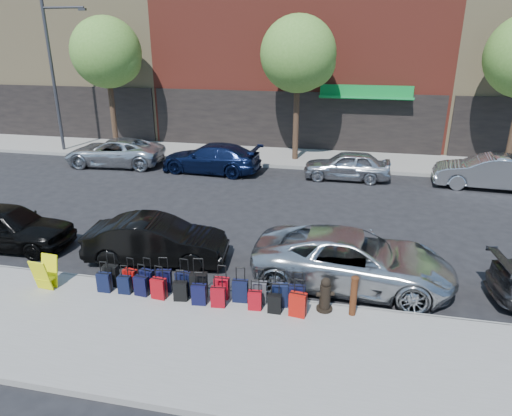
% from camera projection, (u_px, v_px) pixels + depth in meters
% --- Properties ---
extents(ground, '(120.00, 120.00, 0.00)m').
position_uv_depth(ground, '(245.00, 228.00, 16.12)').
color(ground, black).
rests_on(ground, ground).
extents(sidewalk_near, '(60.00, 4.00, 0.15)m').
position_uv_depth(sidewalk_near, '(177.00, 338.00, 10.15)').
color(sidewalk_near, gray).
rests_on(sidewalk_near, ground).
extents(sidewalk_far, '(60.00, 4.00, 0.15)m').
position_uv_depth(sidewalk_far, '(287.00, 157.00, 25.23)').
color(sidewalk_far, gray).
rests_on(sidewalk_far, ground).
extents(curb_near, '(60.00, 0.08, 0.15)m').
position_uv_depth(curb_near, '(206.00, 292.00, 12.00)').
color(curb_near, gray).
rests_on(curb_near, ground).
extents(curb_far, '(60.00, 0.08, 0.15)m').
position_uv_depth(curb_far, '(281.00, 167.00, 23.39)').
color(curb_far, gray).
rests_on(curb_far, ground).
extents(building_left, '(15.00, 12.12, 16.00)m').
position_uv_depth(building_left, '(86.00, 12.00, 32.87)').
color(building_left, '#9A865E').
rests_on(building_left, ground).
extents(tree_left, '(3.80, 3.80, 7.27)m').
position_uv_depth(tree_left, '(109.00, 55.00, 24.82)').
color(tree_left, black).
rests_on(tree_left, sidewalk_far).
extents(tree_center, '(3.80, 3.80, 7.27)m').
position_uv_depth(tree_center, '(301.00, 56.00, 22.75)').
color(tree_center, black).
rests_on(tree_center, sidewalk_far).
extents(streetlight, '(2.59, 0.18, 8.00)m').
position_uv_depth(streetlight, '(55.00, 69.00, 25.02)').
color(streetlight, '#333338').
rests_on(streetlight, sidewalk_far).
extents(suitcase_front_0, '(0.39, 0.22, 0.93)m').
position_uv_depth(suitcase_front_0, '(111.00, 275.00, 12.08)').
color(suitcase_front_0, black).
rests_on(suitcase_front_0, sidewalk_near).
extents(suitcase_front_1, '(0.38, 0.25, 0.85)m').
position_uv_depth(suitcase_front_1, '(131.00, 279.00, 11.96)').
color(suitcase_front_1, '#9D0D0A').
rests_on(suitcase_front_1, sidewalk_near).
extents(suitcase_front_2, '(0.39, 0.25, 0.89)m').
position_uv_depth(suitcase_front_2, '(147.00, 280.00, 11.89)').
color(suitcase_front_2, black).
rests_on(suitcase_front_2, sidewalk_near).
extents(suitcase_front_3, '(0.42, 0.28, 0.94)m').
position_uv_depth(suitcase_front_3, '(164.00, 280.00, 11.82)').
color(suitcase_front_3, black).
rests_on(suitcase_front_3, sidewalk_near).
extents(suitcase_front_4, '(0.42, 0.26, 0.96)m').
position_uv_depth(suitcase_front_4, '(184.00, 283.00, 11.69)').
color(suitcase_front_4, black).
rests_on(suitcase_front_4, sidewalk_near).
extents(suitcase_front_5, '(0.47, 0.31, 1.05)m').
position_uv_depth(suitcase_front_5, '(199.00, 285.00, 11.54)').
color(suitcase_front_5, black).
rests_on(suitcase_front_5, sidewalk_near).
extents(suitcase_front_6, '(0.37, 0.21, 0.90)m').
position_uv_depth(suitcase_front_6, '(222.00, 288.00, 11.49)').
color(suitcase_front_6, '#9C0A16').
rests_on(suitcase_front_6, sidewalk_near).
extents(suitcase_front_7, '(0.40, 0.24, 0.92)m').
position_uv_depth(suitcase_front_7, '(240.00, 291.00, 11.35)').
color(suitcase_front_7, black).
rests_on(suitcase_front_7, sidewalk_near).
extents(suitcase_front_8, '(0.39, 0.24, 0.91)m').
position_uv_depth(suitcase_front_8, '(259.00, 292.00, 11.29)').
color(suitcase_front_8, '#3A3A3F').
rests_on(suitcase_front_8, sidewalk_near).
extents(suitcase_front_9, '(0.43, 0.29, 0.95)m').
position_uv_depth(suitcase_front_9, '(280.00, 295.00, 11.15)').
color(suitcase_front_9, black).
rests_on(suitcase_front_9, sidewalk_near).
extents(suitcase_front_10, '(0.41, 0.25, 0.96)m').
position_uv_depth(suitcase_front_10, '(297.00, 297.00, 11.06)').
color(suitcase_front_10, black).
rests_on(suitcase_front_10, sidewalk_near).
extents(suitcase_back_0, '(0.35, 0.21, 0.83)m').
position_uv_depth(suitcase_back_0, '(104.00, 282.00, 11.80)').
color(suitcase_back_0, black).
rests_on(suitcase_back_0, sidewalk_near).
extents(suitcase_back_1, '(0.33, 0.20, 0.77)m').
position_uv_depth(suitcase_back_1, '(125.00, 285.00, 11.72)').
color(suitcase_back_1, black).
rests_on(suitcase_back_1, sidewalk_near).
extents(suitcase_back_2, '(0.38, 0.25, 0.85)m').
position_uv_depth(suitcase_back_2, '(142.00, 286.00, 11.63)').
color(suitcase_back_2, black).
rests_on(suitcase_back_2, sidewalk_near).
extents(suitcase_back_3, '(0.39, 0.25, 0.88)m').
position_uv_depth(suitcase_back_3, '(159.00, 288.00, 11.49)').
color(suitcase_back_3, maroon).
rests_on(suitcase_back_3, sidewalk_near).
extents(suitcase_back_4, '(0.37, 0.25, 0.82)m').
position_uv_depth(suitcase_back_4, '(181.00, 291.00, 11.41)').
color(suitcase_back_4, black).
rests_on(suitcase_back_4, sidewalk_near).
extents(suitcase_back_5, '(0.38, 0.25, 0.85)m').
position_uv_depth(suitcase_back_5, '(199.00, 294.00, 11.24)').
color(suitcase_back_5, black).
rests_on(suitcase_back_5, sidewalk_near).
extents(suitcase_back_6, '(0.37, 0.24, 0.83)m').
position_uv_depth(suitcase_back_6, '(218.00, 297.00, 11.14)').
color(suitcase_back_6, maroon).
rests_on(suitcase_back_6, sidewalk_near).
extents(suitcase_back_8, '(0.34, 0.21, 0.78)m').
position_uv_depth(suitcase_back_8, '(255.00, 300.00, 11.03)').
color(suitcase_back_8, maroon).
rests_on(suitcase_back_8, sidewalk_near).
extents(suitcase_back_9, '(0.32, 0.19, 0.77)m').
position_uv_depth(suitcase_back_9, '(275.00, 303.00, 10.90)').
color(suitcase_back_9, black).
rests_on(suitcase_back_9, sidewalk_near).
extents(suitcase_back_10, '(0.42, 0.28, 0.94)m').
position_uv_depth(suitcase_back_10, '(298.00, 305.00, 10.76)').
color(suitcase_back_10, '#A9120A').
rests_on(suitcase_back_10, sidewalk_near).
extents(fire_hydrant, '(0.45, 0.39, 0.87)m').
position_uv_depth(fire_hydrant, '(325.00, 295.00, 10.94)').
color(fire_hydrant, black).
rests_on(fire_hydrant, sidewalk_near).
extents(bollard, '(0.18, 0.18, 0.99)m').
position_uv_depth(bollard, '(354.00, 296.00, 10.72)').
color(bollard, '#38190C').
rests_on(bollard, sidewalk_near).
extents(display_rack, '(0.53, 0.57, 0.87)m').
position_uv_depth(display_rack, '(45.00, 273.00, 11.89)').
color(display_rack, yellow).
rests_on(display_rack, sidewalk_near).
extents(car_near_0, '(4.27, 1.85, 1.44)m').
position_uv_depth(car_near_0, '(7.00, 226.00, 14.48)').
color(car_near_0, black).
rests_on(car_near_0, ground).
extents(car_near_1, '(4.31, 1.93, 1.37)m').
position_uv_depth(car_near_1, '(156.00, 240.00, 13.54)').
color(car_near_1, black).
rests_on(car_near_1, ground).
extents(car_near_2, '(5.45, 2.70, 1.49)m').
position_uv_depth(car_near_2, '(353.00, 260.00, 12.27)').
color(car_near_2, silver).
rests_on(car_near_2, ground).
extents(car_far_0, '(5.23, 2.71, 1.41)m').
position_uv_depth(car_far_0, '(114.00, 152.00, 23.72)').
color(car_far_0, silver).
rests_on(car_far_0, ground).
extents(car_far_1, '(5.08, 2.36, 1.44)m').
position_uv_depth(car_far_1, '(211.00, 158.00, 22.50)').
color(car_far_1, '#0D173A').
rests_on(car_far_1, ground).
extents(car_far_2, '(4.02, 1.66, 1.36)m').
position_uv_depth(car_far_2, '(347.00, 165.00, 21.40)').
color(car_far_2, silver).
rests_on(car_far_2, ground).
extents(car_far_3, '(4.67, 1.89, 1.51)m').
position_uv_depth(car_far_3, '(488.00, 172.00, 20.13)').
color(car_far_3, '#B3B6BB').
rests_on(car_far_3, ground).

